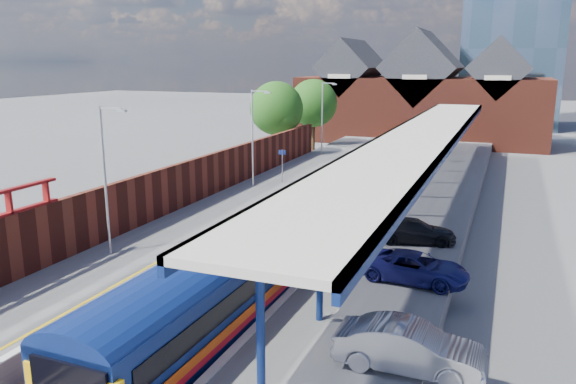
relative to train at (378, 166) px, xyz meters
name	(u,v)px	position (x,y,z in m)	size (l,w,h in m)	color
ground	(366,185)	(-1.49, 2.46, -2.12)	(240.00, 240.00, 0.00)	#5B5B5E
ballast_bed	(329,214)	(-1.49, -7.54, -2.09)	(6.00, 76.00, 0.06)	#473D33
rails	(329,213)	(-1.49, -7.54, -2.00)	(4.51, 76.00, 0.14)	slate
left_platform	(254,200)	(-6.99, -7.54, -1.62)	(5.00, 76.00, 1.00)	#565659
right_platform	(421,216)	(4.51, -7.54, -1.62)	(6.00, 76.00, 1.00)	#565659
coping_left	(285,196)	(-4.64, -7.54, -1.10)	(0.30, 76.00, 0.05)	silver
coping_right	(376,204)	(1.66, -7.54, -1.10)	(0.30, 76.00, 0.05)	silver
yellow_line	(277,195)	(-5.24, -7.54, -1.12)	(0.14, 76.00, 0.01)	yellow
train	(378,166)	(0.00, 0.00, 0.00)	(3.05, 65.94, 3.45)	navy
canopy	(421,136)	(3.99, -5.59, 3.13)	(4.50, 52.00, 4.48)	navy
lamp_post_b	(107,172)	(-7.86, -21.54, 2.87)	(1.48, 0.18, 7.00)	#A5A8AA
lamp_post_c	(254,132)	(-7.86, -5.54, 2.87)	(1.48, 0.18, 7.00)	#A5A8AA
lamp_post_d	(323,113)	(-7.86, 10.46, 2.87)	(1.48, 0.18, 7.00)	#A5A8AA
platform_sign	(282,160)	(-6.49, -3.54, 0.57)	(0.55, 0.08, 2.50)	#A5A8AA
brick_wall	(169,189)	(-9.59, -14.00, 0.33)	(0.35, 50.00, 3.86)	maroon
station_building	(421,98)	(-1.49, 30.46, 3.33)	(30.00, 12.12, 13.78)	maroon
tree_near	(278,110)	(-11.84, 8.37, 3.23)	(5.20, 5.20, 8.10)	#382314
tree_far	(314,105)	(-10.84, 16.37, 3.23)	(5.20, 5.20, 8.10)	#382314
parked_car_silver	(409,347)	(7.01, -26.71, -0.40)	(1.53, 4.39, 1.45)	#A2A1A5
parked_car_dark	(414,231)	(5.15, -14.45, -0.52)	(1.68, 4.14, 1.20)	black
parked_car_blue	(416,267)	(6.07, -19.67, -0.51)	(2.02, 4.37, 1.22)	navy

